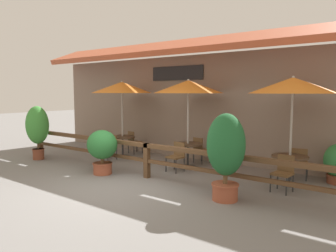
{
  "coord_description": "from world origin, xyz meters",
  "views": [
    {
      "loc": [
        5.73,
        -5.61,
        2.34
      ],
      "look_at": [
        0.29,
        1.62,
        1.39
      ],
      "focal_mm": 35.0,
      "sensor_mm": 36.0,
      "label": 1
    }
  ],
  "objects_px": {
    "chair_middle_wallside": "(200,149)",
    "patio_umbrella_far": "(293,86)",
    "chair_far_wallside": "(299,162)",
    "potted_plant_broad_leaf": "(226,151)",
    "dining_table_near": "(123,140)",
    "chair_far_streetside": "(283,171)",
    "patio_umbrella_near": "(122,88)",
    "chair_near_streetside": "(110,146)",
    "potted_plant_small_flowering": "(102,148)",
    "dining_table_middle": "(188,148)",
    "chair_near_wallside": "(134,141)",
    "patio_umbrella_middle": "(188,87)",
    "chair_middle_streetside": "(177,155)",
    "dining_table_far": "(290,162)",
    "potted_plant_entrance_palm": "(37,127)"
  },
  "relations": [
    {
      "from": "chair_middle_wallside",
      "to": "patio_umbrella_far",
      "type": "bearing_deg",
      "value": 177.16
    },
    {
      "from": "chair_far_wallside",
      "to": "potted_plant_broad_leaf",
      "type": "bearing_deg",
      "value": 61.66
    },
    {
      "from": "dining_table_near",
      "to": "chair_far_streetside",
      "type": "relative_size",
      "value": 1.05
    },
    {
      "from": "patio_umbrella_near",
      "to": "chair_near_streetside",
      "type": "relative_size",
      "value": 3.18
    },
    {
      "from": "potted_plant_small_flowering",
      "to": "chair_far_streetside",
      "type": "bearing_deg",
      "value": 17.13
    },
    {
      "from": "chair_near_streetside",
      "to": "dining_table_middle",
      "type": "xyz_separation_m",
      "value": [
        2.77,
        0.68,
        0.11
      ]
    },
    {
      "from": "dining_table_near",
      "to": "chair_near_wallside",
      "type": "bearing_deg",
      "value": 94.25
    },
    {
      "from": "patio_umbrella_middle",
      "to": "dining_table_near",
      "type": "bearing_deg",
      "value": -179.43
    },
    {
      "from": "chair_near_wallside",
      "to": "potted_plant_broad_leaf",
      "type": "bearing_deg",
      "value": 166.23
    },
    {
      "from": "chair_near_streetside",
      "to": "chair_middle_streetside",
      "type": "bearing_deg",
      "value": 5.37
    },
    {
      "from": "patio_umbrella_middle",
      "to": "patio_umbrella_far",
      "type": "distance_m",
      "value": 3.15
    },
    {
      "from": "patio_umbrella_near",
      "to": "dining_table_far",
      "type": "relative_size",
      "value": 3.03
    },
    {
      "from": "patio_umbrella_far",
      "to": "patio_umbrella_middle",
      "type": "bearing_deg",
      "value": 177.81
    },
    {
      "from": "chair_middle_wallside",
      "to": "chair_far_wallside",
      "type": "bearing_deg",
      "value": -170.84
    },
    {
      "from": "patio_umbrella_far",
      "to": "chair_far_streetside",
      "type": "xyz_separation_m",
      "value": [
        0.05,
        -0.67,
        -2.01
      ]
    },
    {
      "from": "dining_table_near",
      "to": "patio_umbrella_middle",
      "type": "distance_m",
      "value": 3.4
    },
    {
      "from": "chair_near_streetside",
      "to": "patio_umbrella_far",
      "type": "bearing_deg",
      "value": 10.87
    },
    {
      "from": "dining_table_near",
      "to": "patio_umbrella_middle",
      "type": "height_order",
      "value": "patio_umbrella_middle"
    },
    {
      "from": "dining_table_middle",
      "to": "potted_plant_broad_leaf",
      "type": "xyz_separation_m",
      "value": [
        2.4,
        -2.17,
        0.49
      ]
    },
    {
      "from": "patio_umbrella_far",
      "to": "potted_plant_small_flowering",
      "type": "height_order",
      "value": "patio_umbrella_far"
    },
    {
      "from": "chair_middle_wallside",
      "to": "dining_table_far",
      "type": "relative_size",
      "value": 0.95
    },
    {
      "from": "dining_table_near",
      "to": "potted_plant_small_flowering",
      "type": "relative_size",
      "value": 0.71
    },
    {
      "from": "chair_near_streetside",
      "to": "dining_table_middle",
      "type": "bearing_deg",
      "value": 19.25
    },
    {
      "from": "potted_plant_broad_leaf",
      "to": "chair_near_wallside",
      "type": "bearing_deg",
      "value": 152.09
    },
    {
      "from": "patio_umbrella_middle",
      "to": "patio_umbrella_far",
      "type": "bearing_deg",
      "value": -2.19
    },
    {
      "from": "dining_table_near",
      "to": "potted_plant_broad_leaf",
      "type": "height_order",
      "value": "potted_plant_broad_leaf"
    },
    {
      "from": "dining_table_near",
      "to": "potted_plant_small_flowering",
      "type": "height_order",
      "value": "potted_plant_small_flowering"
    },
    {
      "from": "dining_table_middle",
      "to": "chair_far_wallside",
      "type": "distance_m",
      "value": 3.25
    },
    {
      "from": "chair_middle_streetside",
      "to": "chair_middle_wallside",
      "type": "distance_m",
      "value": 1.37
    },
    {
      "from": "chair_far_wallside",
      "to": "potted_plant_small_flowering",
      "type": "relative_size",
      "value": 0.68
    },
    {
      "from": "chair_far_streetside",
      "to": "potted_plant_entrance_palm",
      "type": "distance_m",
      "value": 8.14
    },
    {
      "from": "dining_table_middle",
      "to": "chair_far_wallside",
      "type": "relative_size",
      "value": 1.05
    },
    {
      "from": "chair_middle_wallside",
      "to": "chair_far_streetside",
      "type": "xyz_separation_m",
      "value": [
        3.16,
        -1.47,
        0.0
      ]
    },
    {
      "from": "dining_table_near",
      "to": "chair_far_wallside",
      "type": "distance_m",
      "value": 6.05
    },
    {
      "from": "patio_umbrella_far",
      "to": "potted_plant_entrance_palm",
      "type": "relative_size",
      "value": 1.47
    },
    {
      "from": "dining_table_far",
      "to": "potted_plant_small_flowering",
      "type": "bearing_deg",
      "value": -155.46
    },
    {
      "from": "chair_near_streetside",
      "to": "patio_umbrella_middle",
      "type": "relative_size",
      "value": 0.31
    },
    {
      "from": "dining_table_near",
      "to": "chair_middle_streetside",
      "type": "relative_size",
      "value": 1.05
    },
    {
      "from": "chair_near_wallside",
      "to": "potted_plant_entrance_palm",
      "type": "distance_m",
      "value": 3.45
    },
    {
      "from": "patio_umbrella_far",
      "to": "potted_plant_entrance_palm",
      "type": "distance_m",
      "value": 8.31
    },
    {
      "from": "dining_table_near",
      "to": "chair_near_streetside",
      "type": "bearing_deg",
      "value": -85.92
    },
    {
      "from": "chair_near_streetside",
      "to": "potted_plant_small_flowering",
      "type": "relative_size",
      "value": 0.68
    },
    {
      "from": "patio_umbrella_near",
      "to": "chair_middle_wallside",
      "type": "height_order",
      "value": "patio_umbrella_near"
    },
    {
      "from": "chair_far_streetside",
      "to": "potted_plant_entrance_palm",
      "type": "xyz_separation_m",
      "value": [
        -8.0,
        -1.38,
        0.65
      ]
    },
    {
      "from": "patio_umbrella_near",
      "to": "potted_plant_entrance_palm",
      "type": "height_order",
      "value": "patio_umbrella_near"
    },
    {
      "from": "patio_umbrella_middle",
      "to": "patio_umbrella_far",
      "type": "relative_size",
      "value": 1.0
    },
    {
      "from": "chair_near_streetside",
      "to": "potted_plant_small_flowering",
      "type": "xyz_separation_m",
      "value": [
        1.32,
        -1.54,
        0.27
      ]
    },
    {
      "from": "patio_umbrella_middle",
      "to": "chair_far_streetside",
      "type": "relative_size",
      "value": 3.18
    },
    {
      "from": "chair_far_streetside",
      "to": "chair_middle_wallside",
      "type": "bearing_deg",
      "value": 160.77
    },
    {
      "from": "dining_table_near",
      "to": "chair_middle_wallside",
      "type": "height_order",
      "value": "chair_middle_wallside"
    }
  ]
}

